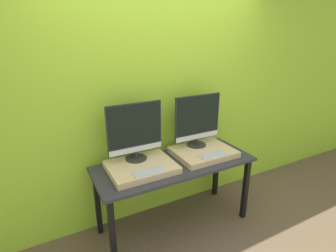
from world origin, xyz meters
name	(u,v)px	position (x,y,z in m)	size (l,w,h in m)	color
ground_plane	(190,243)	(0.00, 0.00, 0.00)	(12.00, 12.00, 0.00)	brown
wall_back	(157,102)	(0.00, 0.71, 1.30)	(8.00, 0.04, 2.60)	#9ED12D
workbench	(175,170)	(0.00, 0.32, 0.67)	(1.63, 0.64, 0.76)	#2D2D33
wooden_riser_left	(141,167)	(-0.36, 0.34, 0.79)	(0.62, 0.49, 0.06)	#D6B77F
monitor_left	(135,130)	(-0.36, 0.47, 1.12)	(0.55, 0.21, 0.57)	#282828
keyboard_left	(149,172)	(-0.36, 0.16, 0.83)	(0.29, 0.12, 0.01)	silver
wooden_riser_right	(203,152)	(0.36, 0.34, 0.79)	(0.62, 0.49, 0.06)	#D6B77F
monitor_right	(197,120)	(0.36, 0.47, 1.12)	(0.55, 0.21, 0.57)	#282828
keyboard_right	(213,155)	(0.36, 0.16, 0.83)	(0.29, 0.12, 0.01)	silver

